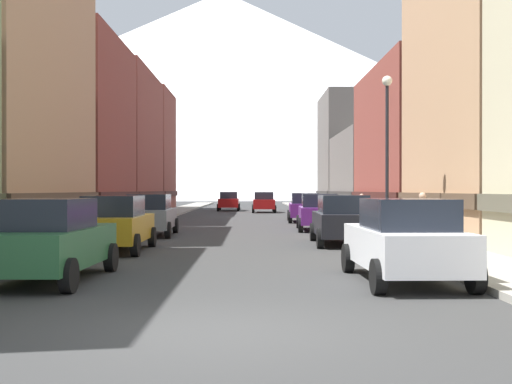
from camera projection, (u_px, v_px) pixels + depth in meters
ground_plane at (212, 332)px, 8.90m from camera, size 400.00×400.00×0.00m
sidewalk_left at (152, 218)px, 43.85m from camera, size 2.50×100.00×0.15m
sidewalk_right at (335, 217)px, 43.94m from camera, size 2.50×100.00×0.15m
storefront_left_2 at (39, 133)px, 39.18m from camera, size 10.22×11.22×11.23m
storefront_left_3 at (111, 145)px, 51.81m from camera, size 6.96×13.30×11.47m
storefront_left_4 at (135, 152)px, 63.65m from camera, size 7.36×9.39×11.72m
storefront_right_2 at (431, 149)px, 36.96m from camera, size 7.08×13.45×8.99m
storefront_right_3 at (398, 175)px, 50.70m from camera, size 9.45×13.57×6.49m
storefront_right_4 at (358, 154)px, 62.99m from camera, size 7.33×10.04×11.29m
car_left_0 at (49, 240)px, 13.76m from camera, size 2.16×4.44×1.78m
car_left_1 at (115, 223)px, 20.44m from camera, size 2.08×4.41×1.78m
car_left_2 at (150, 215)px, 27.50m from camera, size 2.16×4.45×1.78m
car_right_0 at (405, 240)px, 13.63m from camera, size 2.15×4.44×1.78m
car_right_1 at (342, 220)px, 23.05m from camera, size 2.15×4.44×1.78m
car_right_2 at (319, 212)px, 31.12m from camera, size 2.24×4.48×1.78m
car_right_3 at (305, 207)px, 39.30m from camera, size 2.21×4.47×1.78m
car_driving_0 at (264, 202)px, 55.87m from camera, size 2.06×4.40×1.78m
car_driving_1 at (229, 201)px, 60.44m from camera, size 2.06×4.40×1.78m
potted_plant_0 at (18, 229)px, 20.69m from camera, size 0.73×0.73×0.99m
potted_plant_1 at (51, 225)px, 24.15m from camera, size 0.62×0.62×0.90m
pedestrian_0 at (422, 220)px, 21.43m from camera, size 0.36×0.36×1.73m
pedestrian_1 at (362, 211)px, 33.27m from camera, size 0.36×0.36×1.62m
streetlamp_right at (387, 133)px, 22.76m from camera, size 0.36×0.36×5.86m
mountain_backdrop at (223, 93)px, 268.67m from camera, size 315.35×315.35×84.88m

